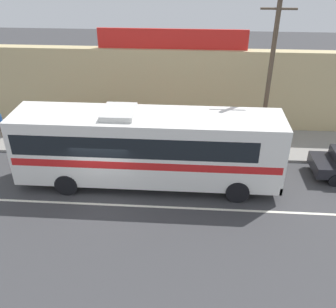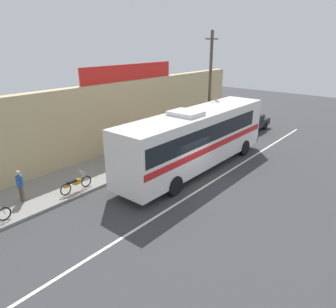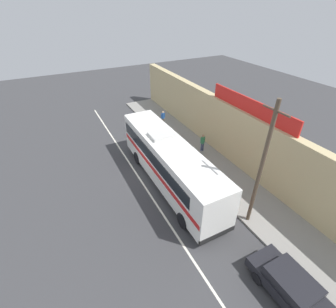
% 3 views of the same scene
% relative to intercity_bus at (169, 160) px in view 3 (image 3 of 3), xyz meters
% --- Properties ---
extents(ground_plane, '(70.00, 70.00, 0.00)m').
position_rel_intercity_bus_xyz_m(ground_plane, '(-1.86, -1.03, -2.07)').
color(ground_plane, '#3A3A3D').
extents(sidewalk_slab, '(30.00, 3.60, 0.14)m').
position_rel_intercity_bus_xyz_m(sidewalk_slab, '(-1.86, 4.17, -2.00)').
color(sidewalk_slab, gray).
rests_on(sidewalk_slab, ground_plane).
extents(storefront_facade, '(30.00, 0.70, 4.80)m').
position_rel_intercity_bus_xyz_m(storefront_facade, '(-1.86, 6.32, 0.33)').
color(storefront_facade, tan).
rests_on(storefront_facade, ground_plane).
extents(storefront_billboard, '(8.39, 0.12, 1.10)m').
position_rel_intercity_bus_xyz_m(storefront_billboard, '(0.82, 6.32, 3.28)').
color(storefront_billboard, red).
rests_on(storefront_billboard, storefront_facade).
extents(road_center_stripe, '(30.00, 0.14, 0.01)m').
position_rel_intercity_bus_xyz_m(road_center_stripe, '(-1.86, -1.83, -2.06)').
color(road_center_stripe, silver).
rests_on(road_center_stripe, ground_plane).
extents(intercity_bus, '(12.05, 2.60, 3.78)m').
position_rel_intercity_bus_xyz_m(intercity_bus, '(0.00, 0.00, 0.00)').
color(intercity_bus, white).
rests_on(intercity_bus, ground_plane).
extents(parked_car, '(4.24, 1.90, 1.37)m').
position_rel_intercity_bus_xyz_m(parked_car, '(10.11, 1.22, -1.33)').
color(parked_car, black).
rests_on(parked_car, ground_plane).
extents(utility_pole, '(1.60, 0.22, 8.01)m').
position_rel_intercity_bus_xyz_m(utility_pole, '(5.68, 2.76, 2.21)').
color(utility_pole, brown).
rests_on(utility_pole, sidewalk_slab).
extents(motorcycle_green, '(1.94, 0.56, 0.94)m').
position_rel_intercity_bus_xyz_m(motorcycle_green, '(-10.91, 2.85, -1.50)').
color(motorcycle_green, black).
rests_on(motorcycle_green, sidewalk_slab).
extents(motorcycle_red, '(1.85, 0.56, 0.94)m').
position_rel_intercity_bus_xyz_m(motorcycle_red, '(-6.63, 2.84, -1.50)').
color(motorcycle_red, black).
rests_on(motorcycle_red, sidewalk_slab).
extents(pedestrian_far_left, '(0.30, 0.48, 1.68)m').
position_rel_intercity_bus_xyz_m(pedestrian_far_left, '(-2.45, 4.73, -0.95)').
color(pedestrian_far_left, navy).
rests_on(pedestrian_far_left, sidewalk_slab).
extents(pedestrian_near_shop, '(0.30, 0.48, 1.59)m').
position_rel_intercity_bus_xyz_m(pedestrian_near_shop, '(-8.90, 3.93, -1.01)').
color(pedestrian_near_shop, brown).
rests_on(pedestrian_near_shop, sidewalk_slab).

